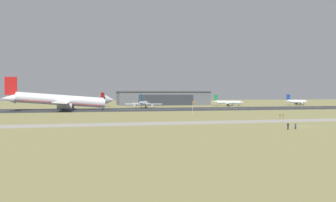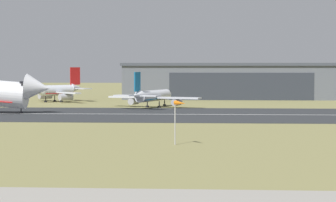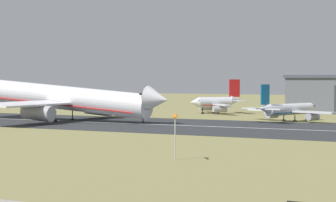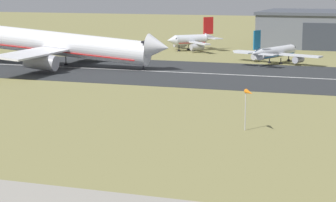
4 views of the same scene
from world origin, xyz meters
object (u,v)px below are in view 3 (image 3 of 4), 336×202
at_px(airplane_landing, 61,98).
at_px(windsock_pole, 176,119).
at_px(airplane_parked_centre, 216,103).
at_px(airplane_parked_east, 289,110).

height_order(airplane_landing, windsock_pole, airplane_landing).
relative_size(airplane_parked_centre, windsock_pole, 3.31).
distance_m(airplane_landing, windsock_pole, 81.44).
bearing_deg(airplane_parked_centre, airplane_landing, -112.23).
distance_m(airplane_landing, airplane_parked_east, 54.63).
bearing_deg(airplane_landing, airplane_parked_east, 25.20).
distance_m(airplane_parked_centre, windsock_pole, 111.12).
xyz_separation_m(airplane_landing, windsock_pole, (59.45, -55.67, -0.26)).
distance_m(airplane_parked_east, windsock_pole, 79.57).
height_order(airplane_parked_centre, airplane_parked_east, airplane_parked_centre).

